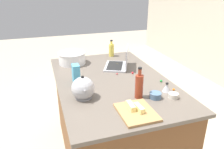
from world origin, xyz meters
The scene contains 19 objects.
island_counter centered at (0.00, 0.00, 0.45)m, with size 1.55×0.99×0.90m.
laptop centered at (-0.27, 0.17, 0.95)m, with size 0.37×0.34×0.22m.
mixing_bowl_large centered at (-0.55, -0.28, 0.97)m, with size 0.30×0.30×0.13m.
bottle_soy centered at (0.39, 0.09, 1.00)m, with size 0.06×0.06×0.25m.
bottle_oil centered at (-0.67, 0.21, 0.98)m, with size 0.06×0.06×0.20m.
kettle centered at (0.26, -0.32, 0.98)m, with size 0.21×0.18×0.20m.
cutting_board centered at (0.59, -0.02, 0.91)m, with size 0.30×0.24×0.02m, color #AD7F4C.
butter_stick_left centered at (0.55, -0.04, 0.94)m, with size 0.11×0.04×0.04m, color #F4E58C.
butter_stick_right centered at (0.59, 0.00, 0.94)m, with size 0.11×0.04×0.04m, color #F4E58C.
ramekin_small centered at (0.48, 0.34, 0.92)m, with size 0.08×0.08×0.04m, color beige.
ramekin_medium centered at (0.44, 0.21, 0.92)m, with size 0.09×0.09×0.05m, color slate.
kitchen_timer centered at (0.37, 0.35, 0.94)m, with size 0.07×0.07×0.08m.
candy_bag centered at (-0.03, -0.32, 0.99)m, with size 0.09×0.06×0.17m, color #4CA5CC.
candy_2 centered at (0.19, 0.40, 0.91)m, with size 0.02×0.02×0.02m, color green.
candy_3 centered at (-0.10, 0.08, 0.91)m, with size 0.01×0.01×0.01m, color red.
candy_4 centered at (-0.33, 0.17, 0.91)m, with size 0.02×0.02×0.02m, color yellow.
candy_5 centered at (-0.07, 0.23, 0.91)m, with size 0.02×0.02×0.02m, color red.
candy_6 centered at (0.38, 0.41, 0.91)m, with size 0.02×0.02×0.02m, color orange.
candy_8 centered at (-0.35, 0.28, 0.91)m, with size 0.02×0.02×0.02m, color #CC3399.
Camera 1 is at (1.78, -0.59, 1.73)m, focal length 35.62 mm.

